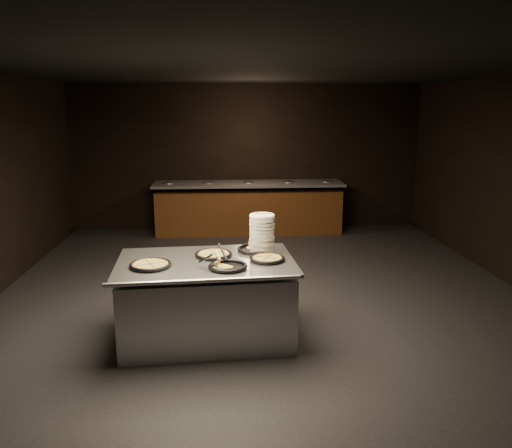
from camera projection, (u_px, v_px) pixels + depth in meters
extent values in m
cube|color=black|center=(263.00, 298.00, 6.51)|extent=(7.00, 8.00, 0.01)
cube|color=black|center=(264.00, 66.00, 5.85)|extent=(7.00, 8.00, 0.01)
cube|color=black|center=(247.00, 157.00, 10.08)|extent=(7.00, 0.01, 2.90)
cube|color=black|center=(335.00, 324.00, 2.29)|extent=(7.00, 0.01, 2.90)
cube|color=brown|center=(249.00, 211.00, 9.89)|extent=(3.60, 0.75, 0.85)
cube|color=#5A5A5F|center=(248.00, 184.00, 9.77)|extent=(3.70, 0.83, 0.05)
cube|color=black|center=(249.00, 230.00, 9.98)|extent=(3.60, 0.69, 0.08)
cylinder|color=silver|center=(169.00, 184.00, 9.66)|extent=(0.22, 0.22, 0.08)
cylinder|color=#556F2C|center=(169.00, 183.00, 9.66)|extent=(0.19, 0.19, 0.02)
cylinder|color=black|center=(170.00, 179.00, 9.62)|extent=(0.04, 0.10, 0.19)
cylinder|color=silver|center=(209.00, 184.00, 9.71)|extent=(0.22, 0.22, 0.08)
cylinder|color=#556F2C|center=(209.00, 183.00, 9.71)|extent=(0.19, 0.19, 0.02)
cylinder|color=black|center=(210.00, 178.00, 9.67)|extent=(0.04, 0.10, 0.19)
cylinder|color=silver|center=(248.00, 184.00, 9.76)|extent=(0.22, 0.22, 0.08)
cylinder|color=#556F2C|center=(248.00, 182.00, 9.76)|extent=(0.19, 0.19, 0.02)
cylinder|color=black|center=(250.00, 178.00, 9.72)|extent=(0.04, 0.10, 0.19)
cylinder|color=silver|center=(288.00, 183.00, 9.82)|extent=(0.22, 0.22, 0.08)
cylinder|color=#556F2C|center=(288.00, 182.00, 9.81)|extent=(0.19, 0.19, 0.02)
cylinder|color=black|center=(289.00, 178.00, 9.77)|extent=(0.04, 0.10, 0.19)
cylinder|color=silver|center=(327.00, 183.00, 9.87)|extent=(0.22, 0.22, 0.08)
cylinder|color=#556F2C|center=(327.00, 182.00, 9.86)|extent=(0.19, 0.19, 0.02)
cylinder|color=black|center=(328.00, 177.00, 9.82)|extent=(0.04, 0.10, 0.19)
cube|color=silver|center=(207.00, 304.00, 5.29)|extent=(1.81, 1.18, 0.79)
cube|color=silver|center=(206.00, 262.00, 5.19)|extent=(1.90, 1.26, 0.04)
cylinder|color=silver|center=(204.00, 281.00, 4.63)|extent=(1.83, 0.16, 0.04)
cylinder|color=silver|center=(262.00, 233.00, 5.45)|extent=(0.27, 0.27, 0.41)
cylinder|color=black|center=(150.00, 266.00, 4.98)|extent=(0.39, 0.39, 0.01)
torus|color=black|center=(150.00, 265.00, 4.97)|extent=(0.42, 0.42, 0.04)
torus|color=brown|center=(150.00, 264.00, 4.97)|extent=(0.36, 0.36, 0.03)
cylinder|color=#D5AF55|center=(150.00, 265.00, 4.97)|extent=(0.31, 0.31, 0.02)
cube|color=black|center=(150.00, 264.00, 4.97)|extent=(0.14, 0.29, 0.00)
cube|color=black|center=(150.00, 264.00, 4.97)|extent=(0.29, 0.14, 0.00)
cylinder|color=black|center=(214.00, 256.00, 5.33)|extent=(0.37, 0.37, 0.01)
torus|color=black|center=(214.00, 254.00, 5.33)|extent=(0.40, 0.40, 0.04)
torus|color=brown|center=(214.00, 254.00, 5.33)|extent=(0.34, 0.34, 0.03)
cylinder|color=#D5AF55|center=(214.00, 254.00, 5.33)|extent=(0.29, 0.29, 0.02)
cube|color=black|center=(214.00, 253.00, 5.33)|extent=(0.08, 0.29, 0.00)
cube|color=black|center=(214.00, 253.00, 5.33)|extent=(0.29, 0.08, 0.00)
cylinder|color=black|center=(256.00, 250.00, 5.54)|extent=(0.38, 0.38, 0.01)
torus|color=black|center=(256.00, 249.00, 5.54)|extent=(0.40, 0.40, 0.04)
cylinder|color=black|center=(228.00, 268.00, 4.93)|extent=(0.37, 0.37, 0.01)
torus|color=black|center=(228.00, 266.00, 4.93)|extent=(0.39, 0.39, 0.04)
cylinder|color=black|center=(267.00, 260.00, 5.18)|extent=(0.35, 0.35, 0.01)
torus|color=black|center=(267.00, 258.00, 5.18)|extent=(0.37, 0.37, 0.04)
torus|color=brown|center=(267.00, 258.00, 5.18)|extent=(0.31, 0.31, 0.03)
cylinder|color=#D5AF55|center=(267.00, 258.00, 5.18)|extent=(0.27, 0.27, 0.02)
cube|color=black|center=(267.00, 258.00, 5.18)|extent=(0.13, 0.24, 0.00)
cube|color=black|center=(267.00, 258.00, 5.18)|extent=(0.24, 0.13, 0.00)
cube|color=silver|center=(214.00, 256.00, 5.26)|extent=(0.15, 0.15, 0.00)
cylinder|color=black|center=(223.00, 252.00, 5.10)|extent=(0.11, 0.20, 0.15)
cylinder|color=silver|center=(218.00, 255.00, 5.18)|extent=(0.06, 0.10, 0.09)
cube|color=silver|center=(218.00, 269.00, 4.83)|extent=(0.14, 0.14, 0.00)
cylinder|color=black|center=(205.00, 259.00, 4.91)|extent=(0.15, 0.16, 0.14)
cylinder|color=silver|center=(212.00, 265.00, 4.87)|extent=(0.08, 0.08, 0.09)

